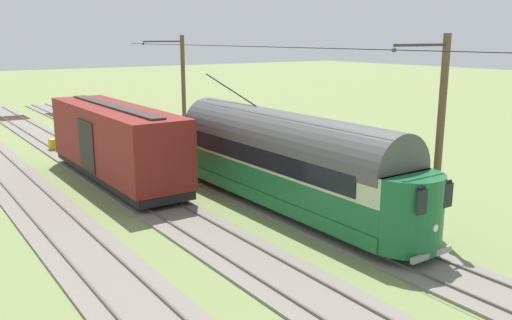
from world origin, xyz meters
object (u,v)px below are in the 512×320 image
object	(u,v)px
catenary_pole_foreground	(183,90)
catenary_pole_mid_near	(439,134)
switch_stand	(195,148)
vintage_streetcar	(283,158)
track_end_bumper	(64,144)
coach_adjacent	(115,141)

from	to	relation	value
catenary_pole_foreground	catenary_pole_mid_near	bearing A→B (deg)	90.00
switch_stand	vintage_streetcar	bearing A→B (deg)	82.16
catenary_pole_mid_near	track_end_bumper	bearing A→B (deg)	-73.68
catenary_pole_foreground	switch_stand	size ratio (longest dim) A/B	6.10
coach_adjacent	catenary_pole_foreground	xyz separation A→B (m)	(-7.11, -6.21, 1.77)
vintage_streetcar	catenary_pole_foreground	size ratio (longest dim) A/B	2.13
vintage_streetcar	catenary_pole_foreground	xyz separation A→B (m)	(-2.67, -14.67, 1.68)
coach_adjacent	vintage_streetcar	bearing A→B (deg)	117.68
catenary_pole_foreground	catenary_pole_mid_near	world-z (taller)	same
vintage_streetcar	track_end_bumper	distance (m)	19.02
coach_adjacent	catenary_pole_foreground	bearing A→B (deg)	-138.88
coach_adjacent	track_end_bumper	xyz separation A→B (m)	(-0.00, -9.94, -1.76)
coach_adjacent	track_end_bumper	distance (m)	10.10
catenary_pole_mid_near	track_end_bumper	distance (m)	25.55
track_end_bumper	catenary_pole_foreground	bearing A→B (deg)	152.27
coach_adjacent	catenary_pole_foreground	size ratio (longest dim) A/B	1.64
catenary_pole_mid_near	vintage_streetcar	bearing A→B (deg)	-65.54
vintage_streetcar	switch_stand	world-z (taller)	vintage_streetcar
vintage_streetcar	switch_stand	bearing A→B (deg)	-97.84
vintage_streetcar	catenary_pole_mid_near	world-z (taller)	catenary_pole_mid_near
coach_adjacent	catenary_pole_mid_near	bearing A→B (deg)	116.38
vintage_streetcar	catenary_pole_foreground	bearing A→B (deg)	-100.32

